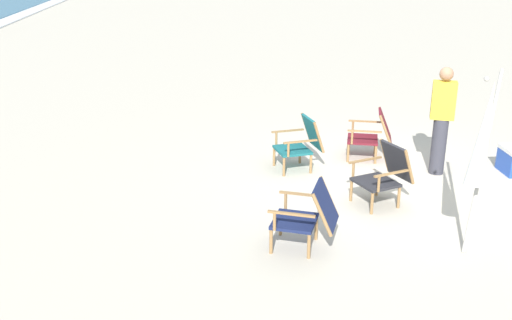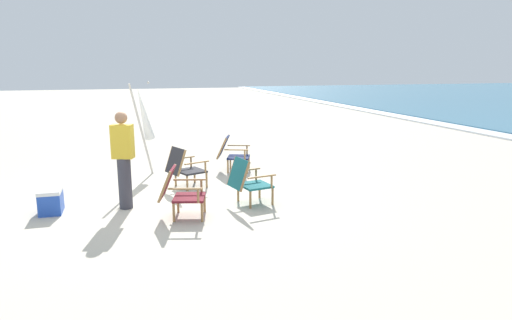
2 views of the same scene
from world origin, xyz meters
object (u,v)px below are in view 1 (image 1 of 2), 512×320
beach_chair_mid_center (308,214)px  umbrella_furled_white (484,136)px  beach_chair_front_right (385,173)px  beach_chair_far_center (373,133)px  beach_chair_back_left (302,142)px  person_near_chairs (441,120)px

beach_chair_mid_center → umbrella_furled_white: bearing=-92.3°
beach_chair_front_right → beach_chair_far_center: bearing=-9.6°
beach_chair_mid_center → umbrella_furled_white: umbrella_furled_white is taller
beach_chair_back_left → person_near_chairs: 2.10m
umbrella_furled_white → person_near_chairs: bearing=-11.1°
beach_chair_front_right → beach_chair_back_left: size_ratio=1.03×
beach_chair_front_right → beach_chair_mid_center: bearing=134.2°
beach_chair_front_right → beach_chair_back_left: bearing=33.8°
beach_chair_mid_center → beach_chair_back_left: beach_chair_back_left is taller
beach_chair_far_center → person_near_chairs: bearing=-131.2°
person_near_chairs → beach_chair_far_center: bearing=48.8°
beach_chair_mid_center → beach_chair_far_center: size_ratio=1.06×
beach_chair_front_right → beach_chair_back_left: (1.37, 0.92, 0.00)m
beach_chair_back_left → umbrella_furled_white: umbrella_furled_white is taller
beach_chair_front_right → umbrella_furled_white: bearing=-152.4°
beach_chair_mid_center → beach_chair_back_left: size_ratio=1.07×
umbrella_furled_white → beach_chair_far_center: bearing=7.1°
umbrella_furled_white → beach_chair_front_right: bearing=27.6°
beach_chair_mid_center → person_near_chairs: bearing=-46.6°
beach_chair_front_right → person_near_chairs: (1.01, -1.11, 0.41)m
beach_chair_front_right → beach_chair_back_left: beach_chair_back_left is taller
beach_chair_back_left → umbrella_furled_white: size_ratio=0.40×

